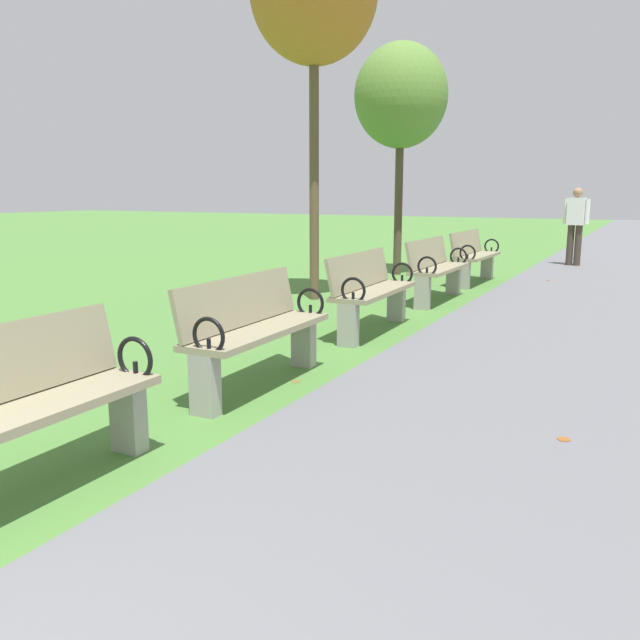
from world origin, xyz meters
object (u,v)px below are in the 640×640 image
Objects in this scene: park_bench_2 at (14,409)px; tree_3 at (401,97)px; pedestrian_walking at (576,222)px; park_bench_3 at (254,329)px; park_bench_5 at (436,268)px; park_bench_6 at (474,255)px; park_bench_4 at (370,290)px.

tree_3 is at bearing 99.43° from park_bench_2.
tree_3 reaches higher than pedestrian_walking.
park_bench_2 is at bearing -80.57° from tree_3.
park_bench_2 and park_bench_3 have the same top height.
park_bench_3 is at bearing -90.00° from park_bench_5.
park_bench_6 is at bearing -108.81° from pedestrian_walking.
park_bench_4 is (0.00, 4.59, 0.00)m from park_bench_2.
park_bench_3 is 1.00× the size of park_bench_6.
tree_3 is at bearing 121.07° from park_bench_5.
tree_3 is at bearing -133.02° from pedestrian_walking.
pedestrian_walking is at bearing 84.51° from park_bench_2.
park_bench_4 and park_bench_6 have the same top height.
park_bench_2 is 1.00× the size of park_bench_6.
park_bench_4 is at bearing 90.00° from park_bench_3.
park_bench_6 is 0.99× the size of pedestrian_walking.
park_bench_2 is 6.99m from park_bench_5.
pedestrian_walking is at bearing 83.35° from park_bench_3.
park_bench_3 and park_bench_6 have the same top height.
park_bench_3 is 1.00× the size of park_bench_4.
park_bench_2 is at bearing -90.00° from park_bench_5.
park_bench_2 is at bearing -90.00° from park_bench_3.
pedestrian_walking reaches higher than park_bench_3.
park_bench_6 is (-0.00, 4.51, 0.00)m from park_bench_4.
park_bench_3 is 0.38× the size of tree_3.
park_bench_6 is (0.00, 6.88, 0.00)m from park_bench_3.
tree_3 is at bearing 102.18° from park_bench_3.
park_bench_6 is at bearing 90.00° from park_bench_2.
park_bench_5 and park_bench_6 have the same top height.
park_bench_3 is 4.77m from park_bench_5.
park_bench_4 is at bearing -72.41° from tree_3.
park_bench_4 is 1.00× the size of park_bench_6.
pedestrian_walking reaches higher than park_bench_6.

